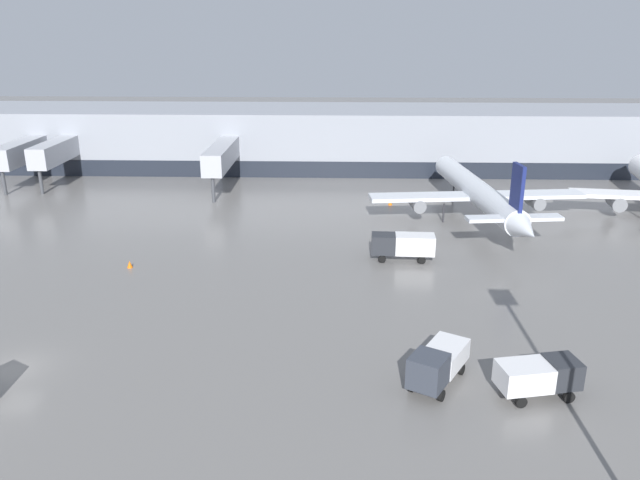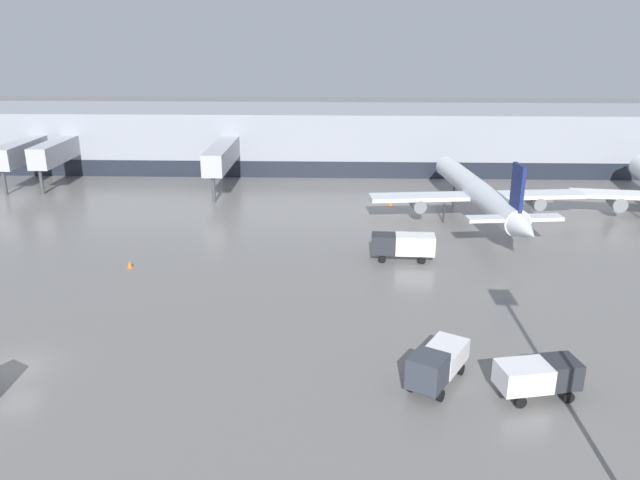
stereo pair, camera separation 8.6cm
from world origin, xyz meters
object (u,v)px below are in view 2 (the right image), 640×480
object	(u,v)px
parked_jet_1	(478,192)
traffic_cone_2	(390,202)
service_truck_3	(403,244)
service_truck_1	(538,375)
service_truck_2	(437,363)
traffic_cone_1	(130,264)

from	to	relation	value
parked_jet_1	traffic_cone_2	bearing A→B (deg)	50.90
parked_jet_1	service_truck_3	xyz separation A→B (m)	(-9.50, -13.08, -1.70)
service_truck_1	service_truck_3	world-z (taller)	service_truck_3
service_truck_2	service_truck_3	world-z (taller)	service_truck_2
traffic_cone_2	parked_jet_1	bearing A→B (deg)	-32.86
parked_jet_1	service_truck_3	world-z (taller)	parked_jet_1
service_truck_3	parked_jet_1	bearing A→B (deg)	-123.32
service_truck_1	service_truck_2	size ratio (longest dim) A/B	0.88
service_truck_2	traffic_cone_1	world-z (taller)	service_truck_2
parked_jet_1	traffic_cone_1	bearing A→B (deg)	108.29
traffic_cone_2	service_truck_1	bearing A→B (deg)	-82.33
parked_jet_1	service_truck_3	distance (m)	16.25
service_truck_1	traffic_cone_2	xyz separation A→B (m)	(-5.63, 41.77, -1.10)
service_truck_1	traffic_cone_2	bearing A→B (deg)	86.18
parked_jet_1	service_truck_2	size ratio (longest dim) A/B	5.55
traffic_cone_1	service_truck_3	bearing A→B (deg)	6.28
service_truck_1	traffic_cone_1	distance (m)	36.96
parked_jet_1	service_truck_2	world-z (taller)	parked_jet_1
service_truck_2	traffic_cone_1	distance (m)	31.53
service_truck_1	traffic_cone_1	size ratio (longest dim) A/B	7.68
parked_jet_1	service_truck_3	bearing A→B (deg)	137.76
service_truck_2	parked_jet_1	bearing A→B (deg)	-165.41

